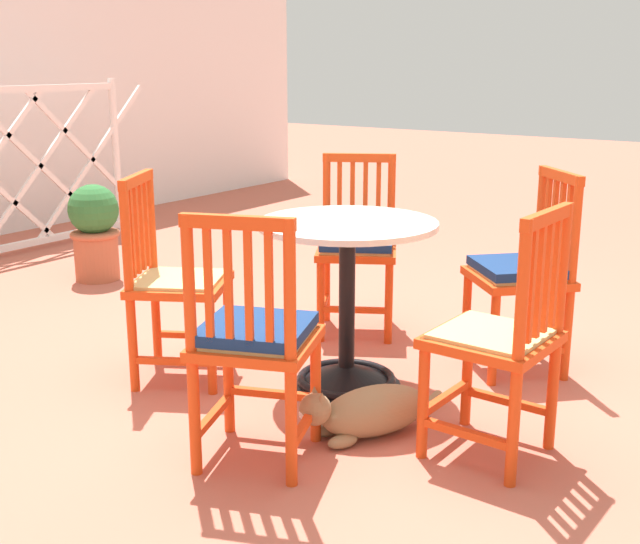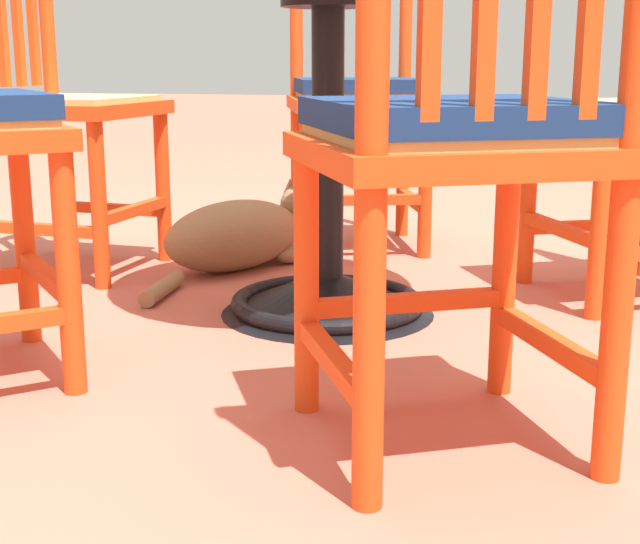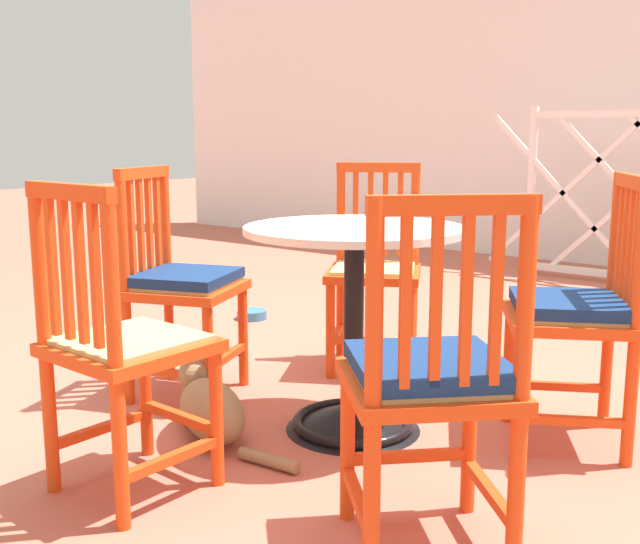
{
  "view_description": "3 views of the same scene",
  "coord_description": "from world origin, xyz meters",
  "px_view_note": "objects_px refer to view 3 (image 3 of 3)",
  "views": [
    {
      "loc": [
        -2.68,
        -1.88,
        1.38
      ],
      "look_at": [
        0.06,
        0.03,
        0.51
      ],
      "focal_mm": 45.55,
      "sensor_mm": 36.0,
      "label": 1
    },
    {
      "loc": [
        2.01,
        0.44,
        0.56
      ],
      "look_at": [
        0.22,
        -0.06,
        0.12
      ],
      "focal_mm": 50.7,
      "sensor_mm": 36.0,
      "label": 2
    },
    {
      "loc": [
        1.6,
        -2.16,
        1.04
      ],
      "look_at": [
        -0.07,
        -0.02,
        0.54
      ],
      "focal_mm": 42.45,
      "sensor_mm": 36.0,
      "label": 3
    }
  ],
  "objects_px": {
    "orange_chair_near_fence": "(430,382)",
    "tabby_cat": "(209,407)",
    "orange_chair_tucked_in": "(122,349)",
    "cafe_table": "(353,352)",
    "orange_chair_facing_out": "(576,315)",
    "orange_chair_by_planter": "(181,286)",
    "orange_chair_at_corner": "(374,272)",
    "pet_water_bowl": "(252,314)"
  },
  "relations": [
    {
      "from": "orange_chair_at_corner",
      "to": "orange_chair_by_planter",
      "type": "distance_m",
      "value": 0.88
    },
    {
      "from": "orange_chair_facing_out",
      "to": "orange_chair_tucked_in",
      "type": "bearing_deg",
      "value": -127.78
    },
    {
      "from": "orange_chair_facing_out",
      "to": "tabby_cat",
      "type": "distance_m",
      "value": 1.29
    },
    {
      "from": "orange_chair_tucked_in",
      "to": "pet_water_bowl",
      "type": "relative_size",
      "value": 5.36
    },
    {
      "from": "orange_chair_near_fence",
      "to": "orange_chair_facing_out",
      "type": "bearing_deg",
      "value": 87.75
    },
    {
      "from": "orange_chair_at_corner",
      "to": "tabby_cat",
      "type": "relative_size",
      "value": 1.27
    },
    {
      "from": "orange_chair_tucked_in",
      "to": "pet_water_bowl",
      "type": "bearing_deg",
      "value": 123.18
    },
    {
      "from": "cafe_table",
      "to": "tabby_cat",
      "type": "distance_m",
      "value": 0.54
    },
    {
      "from": "orange_chair_facing_out",
      "to": "orange_chair_tucked_in",
      "type": "height_order",
      "value": "same"
    },
    {
      "from": "orange_chair_near_fence",
      "to": "pet_water_bowl",
      "type": "distance_m",
      "value": 2.57
    },
    {
      "from": "orange_chair_by_planter",
      "to": "tabby_cat",
      "type": "distance_m",
      "value": 0.56
    },
    {
      "from": "orange_chair_facing_out",
      "to": "pet_water_bowl",
      "type": "height_order",
      "value": "orange_chair_facing_out"
    },
    {
      "from": "cafe_table",
      "to": "orange_chair_near_fence",
      "type": "height_order",
      "value": "orange_chair_near_fence"
    },
    {
      "from": "orange_chair_facing_out",
      "to": "pet_water_bowl",
      "type": "xyz_separation_m",
      "value": [
        -2.06,
        0.62,
        -0.42
      ]
    },
    {
      "from": "orange_chair_facing_out",
      "to": "orange_chair_at_corner",
      "type": "distance_m",
      "value": 1.06
    },
    {
      "from": "orange_chair_near_fence",
      "to": "tabby_cat",
      "type": "relative_size",
      "value": 1.27
    },
    {
      "from": "cafe_table",
      "to": "orange_chair_at_corner",
      "type": "height_order",
      "value": "orange_chair_at_corner"
    },
    {
      "from": "orange_chair_near_fence",
      "to": "tabby_cat",
      "type": "xyz_separation_m",
      "value": [
        -0.99,
        0.21,
        -0.35
      ]
    },
    {
      "from": "orange_chair_facing_out",
      "to": "orange_chair_near_fence",
      "type": "relative_size",
      "value": 1.0
    },
    {
      "from": "cafe_table",
      "to": "orange_chair_facing_out",
      "type": "height_order",
      "value": "orange_chair_facing_out"
    },
    {
      "from": "orange_chair_at_corner",
      "to": "orange_chair_tucked_in",
      "type": "distance_m",
      "value": 1.47
    },
    {
      "from": "pet_water_bowl",
      "to": "orange_chair_near_fence",
      "type": "bearing_deg",
      "value": -37.02
    },
    {
      "from": "orange_chair_by_planter",
      "to": "tabby_cat",
      "type": "xyz_separation_m",
      "value": [
        0.38,
        -0.22,
        -0.35
      ]
    },
    {
      "from": "orange_chair_at_corner",
      "to": "tabby_cat",
      "type": "bearing_deg",
      "value": -91.04
    },
    {
      "from": "tabby_cat",
      "to": "orange_chair_near_fence",
      "type": "bearing_deg",
      "value": -11.78
    },
    {
      "from": "orange_chair_facing_out",
      "to": "orange_chair_near_fence",
      "type": "xyz_separation_m",
      "value": [
        -0.04,
        -0.9,
        0.0
      ]
    },
    {
      "from": "orange_chair_facing_out",
      "to": "orange_chair_tucked_in",
      "type": "xyz_separation_m",
      "value": [
        -0.9,
        -1.15,
        -0.01
      ]
    },
    {
      "from": "cafe_table",
      "to": "orange_chair_near_fence",
      "type": "bearing_deg",
      "value": -41.54
    },
    {
      "from": "orange_chair_facing_out",
      "to": "orange_chair_by_planter",
      "type": "bearing_deg",
      "value": -161.39
    },
    {
      "from": "orange_chair_tucked_in",
      "to": "orange_chair_by_planter",
      "type": "bearing_deg",
      "value": 127.06
    },
    {
      "from": "orange_chair_tucked_in",
      "to": "cafe_table",
      "type": "bearing_deg",
      "value": 72.74
    },
    {
      "from": "orange_chair_by_planter",
      "to": "cafe_table",
      "type": "bearing_deg",
      "value": 8.53
    },
    {
      "from": "orange_chair_by_planter",
      "to": "orange_chair_near_fence",
      "type": "xyz_separation_m",
      "value": [
        1.37,
        -0.43,
        0.0
      ]
    },
    {
      "from": "cafe_table",
      "to": "pet_water_bowl",
      "type": "relative_size",
      "value": 4.47
    },
    {
      "from": "orange_chair_by_planter",
      "to": "orange_chair_near_fence",
      "type": "distance_m",
      "value": 1.44
    },
    {
      "from": "orange_chair_at_corner",
      "to": "orange_chair_near_fence",
      "type": "bearing_deg",
      "value": -51.16
    },
    {
      "from": "cafe_table",
      "to": "orange_chair_facing_out",
      "type": "bearing_deg",
      "value": 29.06
    },
    {
      "from": "orange_chair_tucked_in",
      "to": "pet_water_bowl",
      "type": "height_order",
      "value": "orange_chair_tucked_in"
    },
    {
      "from": "orange_chair_at_corner",
      "to": "orange_chair_facing_out",
      "type": "bearing_deg",
      "value": -16.93
    },
    {
      "from": "orange_chair_at_corner",
      "to": "orange_chair_near_fence",
      "type": "xyz_separation_m",
      "value": [
        0.98,
        -1.21,
        0.01
      ]
    },
    {
      "from": "orange_chair_by_planter",
      "to": "tabby_cat",
      "type": "height_order",
      "value": "orange_chair_by_planter"
    },
    {
      "from": "orange_chair_at_corner",
      "to": "orange_chair_near_fence",
      "type": "relative_size",
      "value": 1.0
    }
  ]
}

